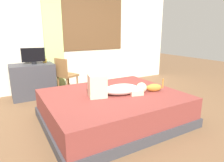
% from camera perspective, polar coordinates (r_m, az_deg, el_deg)
% --- Properties ---
extents(ground_plane, '(16.00, 16.00, 0.00)m').
position_cam_1_polar(ground_plane, '(3.24, -0.38, -11.78)').
color(ground_plane, brown).
extents(back_wall_with_window, '(6.40, 0.14, 2.90)m').
position_cam_1_polar(back_wall_with_window, '(5.09, -13.67, 14.28)').
color(back_wall_with_window, beige).
rests_on(back_wall_with_window, ground).
extents(bed, '(2.14, 1.79, 0.47)m').
position_cam_1_polar(bed, '(3.18, 0.24, -7.76)').
color(bed, '#38383D').
rests_on(bed, ground).
extents(person_lying, '(0.94, 0.46, 0.34)m').
position_cam_1_polar(person_lying, '(2.99, 1.02, -2.10)').
color(person_lying, silver).
rests_on(person_lying, bed).
extents(cat, '(0.34, 0.20, 0.21)m').
position_cam_1_polar(cat, '(3.26, 11.95, -1.90)').
color(cat, '#C67A2D').
rests_on(cat, bed).
extents(desk, '(0.90, 0.56, 0.74)m').
position_cam_1_polar(desk, '(4.63, -22.20, 0.06)').
color(desk, '#38383D').
rests_on(desk, ground).
extents(tv_monitor, '(0.48, 0.10, 0.35)m').
position_cam_1_polar(tv_monitor, '(4.54, -22.16, 6.91)').
color(tv_monitor, black).
rests_on(tv_monitor, desk).
extents(cup, '(0.08, 0.08, 0.09)m').
position_cam_1_polar(cup, '(4.70, -19.19, 5.70)').
color(cup, gold).
rests_on(cup, desk).
extents(chair_by_desk, '(0.50, 0.50, 0.86)m').
position_cam_1_polar(chair_by_desk, '(4.48, -13.70, 2.09)').
color(chair_by_desk, brown).
rests_on(chair_by_desk, ground).
extents(curtain_left, '(0.44, 0.06, 2.43)m').
position_cam_1_polar(curtain_left, '(4.89, -16.80, 11.27)').
color(curtain_left, '#ADCC75').
rests_on(curtain_left, ground).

